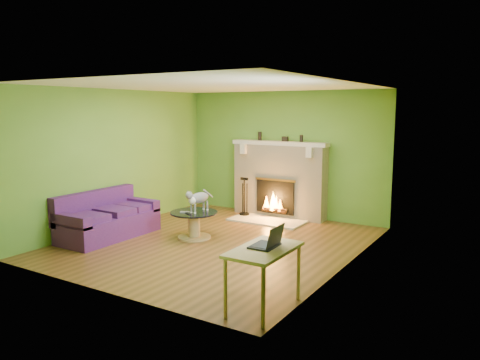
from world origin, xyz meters
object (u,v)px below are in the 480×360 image
object	(u,v)px
sofa	(107,219)
coffee_table	(194,223)
desk	(264,256)
cat	(199,200)

from	to	relation	value
sofa	coffee_table	size ratio (longest dim) A/B	2.15
sofa	coffee_table	distance (m)	1.55
coffee_table	desk	bearing A→B (deg)	-38.38
desk	cat	world-z (taller)	cat
coffee_table	cat	world-z (taller)	cat
coffee_table	cat	size ratio (longest dim) A/B	1.28
cat	sofa	bearing A→B (deg)	-146.94
sofa	cat	xyz separation A→B (m)	(1.44, 0.78, 0.36)
sofa	cat	world-z (taller)	cat
coffee_table	desk	size ratio (longest dim) A/B	0.86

